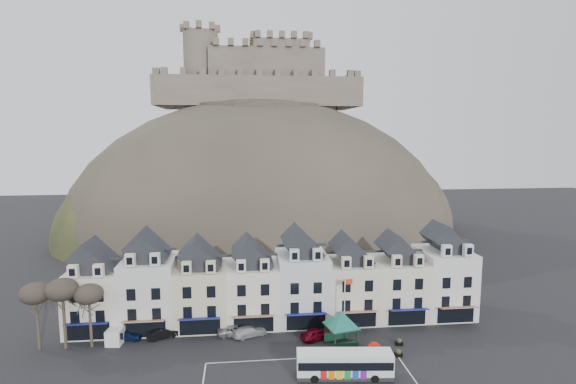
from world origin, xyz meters
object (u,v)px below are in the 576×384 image
(white_van, at_px, (118,333))
(car_maroon, at_px, (317,334))
(bus, at_px, (345,363))
(red_buoy, at_px, (374,351))
(car_silver, at_px, (236,330))
(flagpole, at_px, (345,303))
(car_black, at_px, (163,333))
(car_charcoal, at_px, (343,324))
(car_white, at_px, (249,331))
(bus_shelter, at_px, (341,319))
(car_navy, at_px, (126,334))

(white_van, height_order, car_maroon, white_van)
(bus, relative_size, red_buoy, 4.82)
(bus, height_order, car_silver, bus)
(flagpole, xyz_separation_m, car_black, (-22.89, 1.98, -3.73))
(flagpole, height_order, white_van, flagpole)
(car_charcoal, bearing_deg, car_white, 74.58)
(white_van, bearing_deg, car_charcoal, 6.70)
(red_buoy, relative_size, flagpole, 0.28)
(car_silver, bearing_deg, car_maroon, -114.60)
(bus_shelter, xyz_separation_m, car_white, (-10.96, 3.97, -2.83))
(bus, distance_m, red_buoy, 5.27)
(flagpole, bearing_deg, white_van, 176.01)
(car_white, bearing_deg, flagpole, -118.29)
(flagpole, bearing_deg, car_black, 175.06)
(red_buoy, relative_size, car_navy, 0.54)
(car_black, height_order, car_white, car_black)
(flagpole, bearing_deg, car_white, 173.73)
(car_charcoal, bearing_deg, car_black, 71.53)
(car_charcoal, bearing_deg, flagpole, 154.64)
(white_van, height_order, car_silver, white_van)
(car_navy, bearing_deg, car_white, -84.52)
(bus, relative_size, car_navy, 2.58)
(car_white, bearing_deg, car_black, 64.52)
(bus_shelter, height_order, car_navy, bus_shelter)
(red_buoy, xyz_separation_m, white_van, (-30.25, 8.27, -0.14))
(bus, bearing_deg, red_buoy, 42.88)
(flagpole, height_order, car_silver, flagpole)
(car_navy, distance_m, car_silver, 13.62)
(red_buoy, xyz_separation_m, car_white, (-13.97, 7.61, -0.44))
(car_navy, bearing_deg, red_buoy, -97.82)
(white_van, relative_size, car_silver, 0.94)
(bus, xyz_separation_m, car_maroon, (-1.36, 8.93, -0.85))
(bus_shelter, relative_size, car_navy, 1.73)
(red_buoy, xyz_separation_m, car_charcoal, (-1.68, 8.27, -0.36))
(red_buoy, distance_m, car_charcoal, 8.44)
(white_van, relative_size, car_navy, 1.08)
(red_buoy, distance_m, car_black, 26.15)
(bus_shelter, relative_size, flagpole, 0.89)
(car_black, bearing_deg, car_charcoal, -112.37)
(car_navy, bearing_deg, bus, -106.52)
(car_navy, bearing_deg, car_charcoal, -82.08)
(car_black, relative_size, car_maroon, 0.95)
(bus_shelter, height_order, car_white, bus_shelter)
(car_navy, distance_m, car_maroon, 23.92)
(red_buoy, bearing_deg, car_silver, 152.24)
(white_van, distance_m, car_navy, 0.96)
(bus_shelter, xyz_separation_m, car_maroon, (-2.54, 2.12, -2.75))
(car_maroon, height_order, car_charcoal, car_charcoal)
(bus_shelter, bearing_deg, car_maroon, 127.36)
(bus_shelter, xyz_separation_m, car_navy, (-26.32, 4.62, -2.80))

